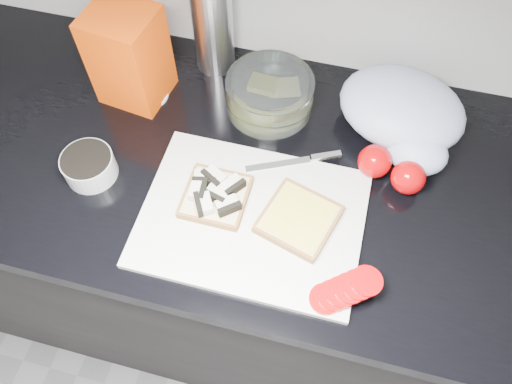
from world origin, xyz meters
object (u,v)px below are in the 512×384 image
Objects in this scene: glass_bowl at (270,94)px; bread_bag at (129,56)px; cutting_board at (252,218)px; steel_canister at (213,28)px.

bread_bag is (-0.28, -0.03, 0.06)m from glass_bowl.
cutting_board is 0.41m from bread_bag.
bread_bag reaches higher than glass_bowl.
glass_bowl is at bearing -32.56° from steel_canister.
steel_canister reaches higher than cutting_board.
glass_bowl is 0.18m from steel_canister.
bread_bag and steel_canister have the same top height.
steel_canister is (0.14, 0.12, -0.00)m from bread_bag.
bread_bag reaches higher than cutting_board.
bread_bag is at bearing -138.58° from steel_canister.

